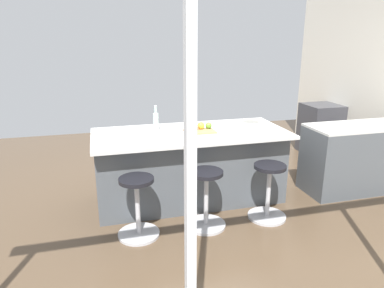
{
  "coord_description": "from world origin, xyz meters",
  "views": [
    {
      "loc": [
        1.28,
        4.06,
        2.02
      ],
      "look_at": [
        0.23,
        0.14,
        0.78
      ],
      "focal_mm": 32.94,
      "sensor_mm": 36.0,
      "label": 1
    }
  ],
  "objects": [
    {
      "name": "fruit_bowl",
      "position": [
        -0.56,
        0.05,
        0.96
      ],
      "size": [
        0.25,
        0.25,
        0.07
      ],
      "color": "silver",
      "rests_on": "kitchen_island"
    },
    {
      "name": "ground_plane",
      "position": [
        0.0,
        0.0,
        0.0
      ],
      "size": [
        7.44,
        7.44,
        0.0
      ],
      "primitive_type": "plane",
      "color": "brown"
    },
    {
      "name": "stool_near_camera",
      "position": [
        0.98,
        0.73,
        0.31
      ],
      "size": [
        0.44,
        0.44,
        0.65
      ],
      "color": "#B7B7BC",
      "rests_on": "ground_plane"
    },
    {
      "name": "apple_yellow",
      "position": [
        0.1,
        0.05,
        0.98
      ],
      "size": [
        0.09,
        0.09,
        0.09
      ],
      "primitive_type": "sphere",
      "color": "gold",
      "rests_on": "cutting_board"
    },
    {
      "name": "kitchen_island",
      "position": [
        0.23,
        0.04,
        0.46
      ],
      "size": [
        2.34,
        1.03,
        0.92
      ],
      "color": "#4C5156",
      "rests_on": "ground_plane"
    },
    {
      "name": "stool_by_window",
      "position": [
        -0.51,
        0.73,
        0.31
      ],
      "size": [
        0.44,
        0.44,
        0.65
      ],
      "color": "#B7B7BC",
      "rests_on": "ground_plane"
    },
    {
      "name": "apple_green",
      "position": [
        -0.0,
        0.06,
        0.97
      ],
      "size": [
        0.08,
        0.08,
        0.08
      ],
      "primitive_type": "sphere",
      "color": "#609E2D",
      "rests_on": "cutting_board"
    },
    {
      "name": "oven_range",
      "position": [
        -2.51,
        -1.24,
        0.44
      ],
      "size": [
        0.6,
        0.61,
        0.88
      ],
      "color": "#38383D",
      "rests_on": "ground_plane"
    },
    {
      "name": "cutting_board",
      "position": [
        0.13,
        0.12,
        0.93
      ],
      "size": [
        0.36,
        0.24,
        0.02
      ],
      "primitive_type": "cube",
      "color": "tan",
      "rests_on": "kitchen_island"
    },
    {
      "name": "water_bottle",
      "position": [
        0.63,
        -0.08,
        1.04
      ],
      "size": [
        0.06,
        0.06,
        0.31
      ],
      "color": "silver",
      "rests_on": "kitchen_island"
    },
    {
      "name": "window_panel_rear",
      "position": [
        0.0,
        2.52,
        1.35
      ],
      "size": [
        5.72,
        0.12,
        2.84
      ],
      "color": "silver",
      "rests_on": "ground_plane"
    },
    {
      "name": "apple_red",
      "position": [
        0.19,
        0.1,
        0.97
      ],
      "size": [
        0.07,
        0.07,
        0.07
      ],
      "primitive_type": "sphere",
      "color": "red",
      "rests_on": "cutting_board"
    },
    {
      "name": "stool_middle",
      "position": [
        0.23,
        0.73,
        0.31
      ],
      "size": [
        0.44,
        0.44,
        0.65
      ],
      "color": "#B7B7BC",
      "rests_on": "ground_plane"
    }
  ]
}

